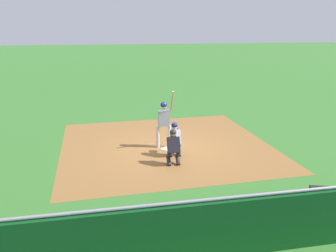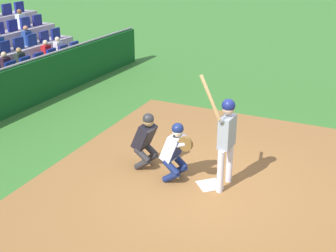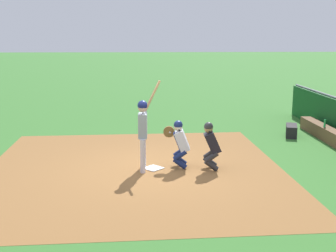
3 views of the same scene
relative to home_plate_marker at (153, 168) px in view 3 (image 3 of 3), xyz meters
The scene contains 9 objects.
ground_plane 0.02m from the home_plate_marker, ahead, with size 160.00×160.00×0.00m, color #38742D.
infield_dirt_patch 0.50m from the home_plate_marker, 90.00° to the left, with size 8.24×7.82×0.01m, color olive.
home_plate_marker is the anchor object (origin of this frame).
batter_at_plate 1.18m from the home_plate_marker, 111.21° to the left, with size 0.62×0.61×2.34m.
catcher_crouching 1.01m from the home_plate_marker, 80.45° to the right, with size 0.49×0.72×1.30m.
home_plate_umpire 1.67m from the home_plate_marker, 93.85° to the right, with size 0.47×0.47×1.29m.
dugout_bench 6.61m from the home_plate_marker, 63.84° to the right, with size 3.97×0.40×0.44m, color brown.
water_bottle_on_bench 6.55m from the home_plate_marker, 63.47° to the right, with size 0.07×0.07×0.27m, color green.
equipment_duffel_bag 6.04m from the home_plate_marker, 54.52° to the right, with size 0.93×0.36×0.41m, color black.
Camera 3 is at (-11.03, 0.18, 3.49)m, focal length 46.19 mm.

